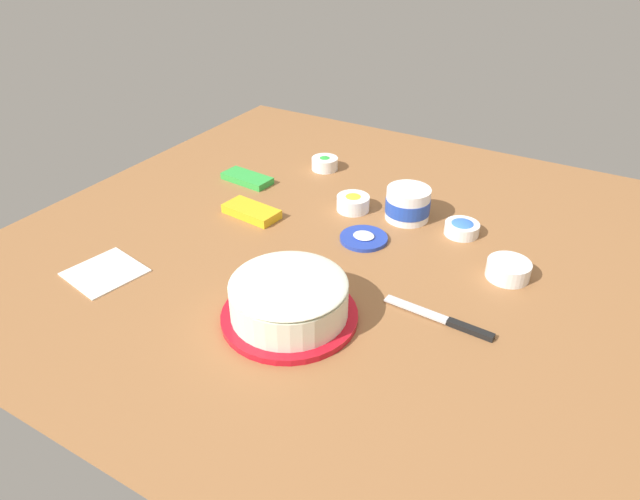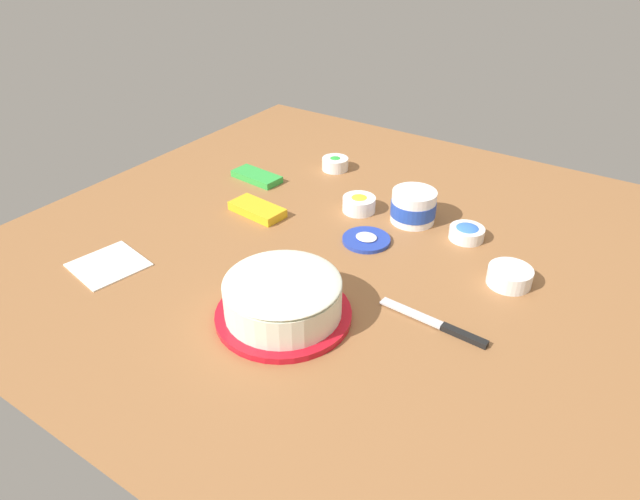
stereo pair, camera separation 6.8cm
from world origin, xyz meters
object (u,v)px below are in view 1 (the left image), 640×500
(sprinkle_bowl_green, at_px, (325,163))
(frosted_cake, at_px, (289,300))
(frosting_tub, at_px, (408,203))
(sprinkle_bowl_rainbow, at_px, (508,269))
(paper_napkin, at_px, (105,272))
(spreading_knife, at_px, (447,321))
(sprinkle_bowl_blue, at_px, (462,228))
(frosting_tub_lid, at_px, (364,238))
(sprinkle_bowl_yellow, at_px, (353,202))
(candy_box_lower, at_px, (251,211))
(candy_box_upper, at_px, (247,178))

(sprinkle_bowl_green, bearing_deg, frosted_cake, -65.75)
(frosting_tub, bearing_deg, sprinkle_bowl_rainbow, -24.58)
(paper_napkin, bearing_deg, spreading_knife, 16.89)
(frosted_cake, relative_size, sprinkle_bowl_blue, 3.21)
(paper_napkin, bearing_deg, sprinkle_bowl_green, 78.68)
(frosting_tub, distance_m, frosting_tub_lid, 0.17)
(spreading_knife, height_order, sprinkle_bowl_yellow, sprinkle_bowl_yellow)
(sprinkle_bowl_yellow, relative_size, candy_box_lower, 0.58)
(frosted_cake, distance_m, sprinkle_bowl_rainbow, 0.51)
(sprinkle_bowl_green, xyz_separation_m, sprinkle_bowl_blue, (0.50, -0.17, -0.00))
(candy_box_upper, relative_size, paper_napkin, 1.03)
(frosted_cake, relative_size, candy_box_upper, 1.81)
(paper_napkin, bearing_deg, candy_box_lower, 71.69)
(sprinkle_bowl_blue, relative_size, sprinkle_bowl_yellow, 0.97)
(sprinkle_bowl_blue, bearing_deg, frosted_cake, -111.23)
(candy_box_lower, xyz_separation_m, paper_napkin, (-0.13, -0.39, -0.01))
(frosting_tub, distance_m, sprinkle_bowl_yellow, 0.15)
(sprinkle_bowl_rainbow, bearing_deg, spreading_knife, -105.37)
(spreading_knife, relative_size, sprinkle_bowl_blue, 2.70)
(frosted_cake, xyz_separation_m, candy_box_upper, (-0.46, 0.48, -0.04))
(frosting_tub, relative_size, candy_box_lower, 0.77)
(sprinkle_bowl_blue, height_order, sprinkle_bowl_yellow, sprinkle_bowl_yellow)
(sprinkle_bowl_yellow, height_order, candy_box_lower, sprinkle_bowl_yellow)
(frosted_cake, xyz_separation_m, sprinkle_bowl_blue, (0.20, 0.51, -0.03))
(frosting_tub, distance_m, sprinkle_bowl_blue, 0.16)
(spreading_knife, xyz_separation_m, paper_napkin, (-0.74, -0.22, -0.00))
(sprinkle_bowl_green, bearing_deg, candy_box_upper, -128.95)
(candy_box_upper, bearing_deg, paper_napkin, -83.89)
(candy_box_lower, xyz_separation_m, candy_box_upper, (-0.14, 0.17, -0.00))
(sprinkle_bowl_blue, distance_m, candy_box_upper, 0.66)
(sprinkle_bowl_blue, xyz_separation_m, candy_box_lower, (-0.52, -0.19, -0.01))
(sprinkle_bowl_blue, relative_size, paper_napkin, 0.58)
(sprinkle_bowl_rainbow, xyz_separation_m, sprinkle_bowl_green, (-0.65, 0.30, 0.00))
(frosted_cake, distance_m, candy_box_lower, 0.45)
(spreading_knife, xyz_separation_m, candy_box_upper, (-0.75, 0.33, 0.00))
(sprinkle_bowl_rainbow, relative_size, candy_box_upper, 0.63)
(sprinkle_bowl_green, relative_size, paper_napkin, 0.55)
(frosting_tub_lid, bearing_deg, sprinkle_bowl_yellow, 127.10)
(sprinkle_bowl_blue, bearing_deg, sprinkle_bowl_rainbow, -41.13)
(frosted_cake, relative_size, frosting_tub_lid, 2.34)
(frosting_tub_lid, distance_m, paper_napkin, 0.62)
(spreading_knife, height_order, sprinkle_bowl_blue, sprinkle_bowl_blue)
(sprinkle_bowl_green, distance_m, sprinkle_bowl_yellow, 0.28)
(paper_napkin, bearing_deg, frosting_tub, 49.81)
(frosting_tub_lid, xyz_separation_m, sprinkle_bowl_rainbow, (0.35, 0.02, 0.01))
(spreading_knife, bearing_deg, sprinkle_bowl_green, 138.15)
(frosting_tub, height_order, sprinkle_bowl_yellow, frosting_tub)
(frosting_tub_lid, bearing_deg, sprinkle_bowl_rainbow, 3.34)
(sprinkle_bowl_rainbow, xyz_separation_m, paper_napkin, (-0.80, -0.45, -0.02))
(sprinkle_bowl_rainbow, xyz_separation_m, candy_box_lower, (-0.67, -0.06, -0.01))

